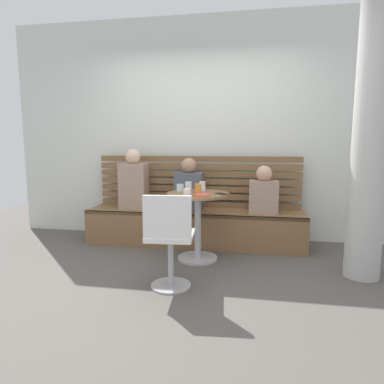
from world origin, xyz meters
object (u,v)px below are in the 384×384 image
object	(u,v)px
cup_water_clear	(202,186)
cup_ceramic_white	(187,192)
phone_on_table	(222,194)
cafe_table	(198,213)
cup_tumbler_orange	(198,188)
person_child_left	(264,193)
plate_small	(202,195)
person_child_middle	(189,187)
cup_glass_tall	(188,187)
person_adult	(134,182)
white_chair	(170,238)
booth_bench	(194,227)
cup_glass_short	(180,188)

from	to	relation	value
cup_water_clear	cup_ceramic_white	world-z (taller)	cup_water_clear
phone_on_table	cafe_table	bearing A→B (deg)	125.90
cafe_table	cup_tumbler_orange	xyz separation A→B (m)	(0.00, 0.00, 0.27)
person_child_left	plate_small	size ratio (longest dim) A/B	3.36
person_child_middle	cup_glass_tall	xyz separation A→B (m)	(0.09, -0.55, 0.07)
cafe_table	phone_on_table	bearing A→B (deg)	-8.24
person_adult	white_chair	bearing A→B (deg)	-59.43
person_child_left	cup_glass_tall	distance (m)	0.97
cafe_table	person_adult	bearing A→B (deg)	149.71
cafe_table	phone_on_table	distance (m)	0.35
cafe_table	phone_on_table	size ratio (longest dim) A/B	5.29
person_adult	cup_tumbler_orange	world-z (taller)	person_adult
person_child_left	plate_small	bearing A→B (deg)	-132.96
person_child_left	person_child_middle	size ratio (longest dim) A/B	0.87
person_child_middle	person_adult	bearing A→B (deg)	-178.96
white_chair	plate_small	size ratio (longest dim) A/B	5.00
booth_bench	phone_on_table	distance (m)	0.86
person_adult	plate_small	world-z (taller)	person_adult
booth_bench	white_chair	world-z (taller)	white_chair
booth_bench	person_adult	xyz separation A→B (m)	(-0.79, 0.00, 0.56)
person_child_left	person_adult	bearing A→B (deg)	179.22
cup_tumbler_orange	cup_ceramic_white	bearing A→B (deg)	-113.71
person_adult	person_child_middle	size ratio (longest dim) A/B	1.16
person_child_left	cup_glass_tall	bearing A→B (deg)	-148.00
cup_tumbler_orange	cup_glass_short	xyz separation A→B (m)	(-0.22, 0.10, -0.01)
phone_on_table	booth_bench	bearing A→B (deg)	78.36
person_child_left	phone_on_table	bearing A→B (deg)	-129.51
person_adult	cup_water_clear	xyz separation A→B (m)	(0.94, -0.38, 0.01)
booth_bench	person_child_left	bearing A→B (deg)	-1.27
cup_water_clear	plate_small	bearing A→B (deg)	-82.23
cup_water_clear	cafe_table	bearing A→B (deg)	-100.33
cafe_table	cup_ceramic_white	world-z (taller)	cup_ceramic_white
person_child_left	plate_small	world-z (taller)	person_child_left
booth_bench	person_child_left	size ratio (longest dim) A/B	4.72
person_child_middle	white_chair	bearing A→B (deg)	-86.72
cafe_table	person_child_left	bearing A→B (deg)	35.64
cafe_table	person_child_middle	xyz separation A→B (m)	(-0.20, 0.55, 0.21)
white_chair	cup_ceramic_white	xyz separation A→B (m)	(0.04, 0.63, 0.31)
cafe_table	cup_ceramic_white	bearing A→B (deg)	-113.48
cafe_table	cup_tumbler_orange	distance (m)	0.27
cup_glass_short	cup_ceramic_white	world-z (taller)	cup_glass_short
white_chair	cup_water_clear	bearing A→B (deg)	81.31
booth_bench	cup_ceramic_white	size ratio (longest dim) A/B	33.75
white_chair	person_adult	size ratio (longest dim) A/B	1.12
person_child_left	cup_water_clear	size ratio (longest dim) A/B	5.20
person_child_left	phone_on_table	xyz separation A→B (m)	(-0.45, -0.55, 0.06)
white_chair	cup_ceramic_white	distance (m)	0.70
cup_glass_tall	cup_tumbler_orange	bearing A→B (deg)	0.50
plate_small	cafe_table	bearing A→B (deg)	112.42
cup_water_clear	cup_glass_short	bearing A→B (deg)	-167.62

